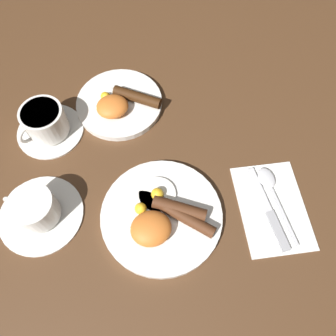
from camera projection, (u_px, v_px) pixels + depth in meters
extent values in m
plane|color=#4C301C|center=(162.00, 217.00, 0.66)|extent=(3.00, 3.00, 0.00)
cylinder|color=silver|center=(161.00, 216.00, 0.65)|extent=(0.24, 0.24, 0.01)
cylinder|color=white|center=(142.00, 211.00, 0.64)|extent=(0.08, 0.08, 0.01)
sphere|color=yellow|center=(141.00, 209.00, 0.64)|extent=(0.02, 0.02, 0.02)
cylinder|color=white|center=(156.00, 195.00, 0.66)|extent=(0.07, 0.07, 0.01)
sphere|color=yellow|center=(157.00, 194.00, 0.65)|extent=(0.03, 0.03, 0.03)
ellipsoid|color=orange|center=(151.00, 228.00, 0.61)|extent=(0.08, 0.07, 0.04)
cylinder|color=#472614|center=(187.00, 219.00, 0.63)|extent=(0.10, 0.09, 0.02)
cylinder|color=#472614|center=(180.00, 209.00, 0.63)|extent=(0.11, 0.07, 0.03)
cylinder|color=silver|center=(120.00, 103.00, 0.78)|extent=(0.20, 0.20, 0.01)
cylinder|color=white|center=(104.00, 98.00, 0.77)|extent=(0.06, 0.06, 0.01)
sphere|color=yellow|center=(105.00, 97.00, 0.76)|extent=(0.02, 0.02, 0.02)
ellipsoid|color=orange|center=(112.00, 107.00, 0.74)|extent=(0.07, 0.07, 0.03)
cylinder|color=#371E0C|center=(137.00, 97.00, 0.76)|extent=(0.11, 0.08, 0.02)
cylinder|color=silver|center=(41.00, 214.00, 0.65)|extent=(0.17, 0.17, 0.01)
cylinder|color=silver|center=(35.00, 208.00, 0.62)|extent=(0.08, 0.08, 0.06)
cylinder|color=#56331E|center=(29.00, 203.00, 0.60)|extent=(0.07, 0.07, 0.00)
torus|color=silver|center=(14.00, 202.00, 0.63)|extent=(0.04, 0.03, 0.04)
cylinder|color=silver|center=(50.00, 130.00, 0.74)|extent=(0.15, 0.15, 0.01)
cylinder|color=silver|center=(45.00, 121.00, 0.71)|extent=(0.09, 0.09, 0.06)
cylinder|color=#56331E|center=(40.00, 112.00, 0.68)|extent=(0.08, 0.08, 0.00)
torus|color=silver|center=(28.00, 134.00, 0.69)|extent=(0.04, 0.03, 0.04)
cube|color=white|center=(272.00, 207.00, 0.66)|extent=(0.15, 0.20, 0.01)
cube|color=silver|center=(259.00, 189.00, 0.68)|extent=(0.02, 0.10, 0.00)
cube|color=#9E9EA3|center=(278.00, 231.00, 0.64)|extent=(0.02, 0.08, 0.01)
ellipsoid|color=silver|center=(266.00, 178.00, 0.68)|extent=(0.04, 0.05, 0.01)
cube|color=silver|center=(284.00, 216.00, 0.65)|extent=(0.02, 0.12, 0.00)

